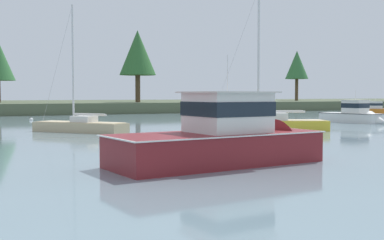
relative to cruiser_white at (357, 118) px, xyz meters
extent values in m
cube|color=#4C563D|center=(-20.79, 54.78, 0.31)|extent=(244.03, 45.52, 1.68)
cube|color=white|center=(-0.15, 0.75, -0.31)|extent=(3.60, 6.84, 1.54)
cone|color=white|center=(0.49, -2.44, -0.31)|extent=(2.45, 2.20, 2.13)
cube|color=black|center=(-0.15, 0.75, 0.44)|extent=(3.71, 6.98, 0.05)
cube|color=silver|center=(-0.05, 0.24, 1.14)|extent=(2.28, 2.46, 1.35)
cube|color=#19232D|center=(-0.05, 0.24, 1.28)|extent=(2.32, 2.51, 0.49)
cube|color=beige|center=(-0.05, 0.24, 1.85)|extent=(2.62, 2.77, 0.06)
cylinder|color=silver|center=(-0.05, 0.24, 2.41)|extent=(0.03, 0.03, 1.07)
cube|color=#196B70|center=(21.95, 23.75, -0.42)|extent=(3.38, 2.52, 0.51)
cube|color=#C6B289|center=(21.95, 23.75, -0.17)|extent=(3.54, 2.66, 0.05)
cube|color=tan|center=(21.95, 23.75, -0.21)|extent=(0.55, 0.99, 0.03)
cube|color=gold|center=(-14.78, -5.18, -0.41)|extent=(9.87, 6.24, 1.40)
cube|color=#CCB78E|center=(-14.78, -5.18, 0.32)|extent=(9.22, 5.73, 0.04)
cube|color=silver|center=(-14.34, -5.38, 0.63)|extent=(2.60, 2.32, 0.58)
cylinder|color=silver|center=(-15.49, -4.86, 5.73)|extent=(0.19, 0.19, 10.78)
cylinder|color=silver|center=(-13.72, -5.66, 1.02)|extent=(3.61, 1.74, 0.16)
cylinder|color=silver|center=(-13.72, -5.66, 1.07)|extent=(3.25, 1.57, 0.14)
cylinder|color=#999999|center=(-17.26, -4.06, 5.70)|extent=(3.56, 1.62, 10.74)
cube|color=orange|center=(19.71, 16.68, -0.34)|extent=(5.52, 4.65, 1.32)
cube|color=silver|center=(19.71, 16.68, 0.29)|extent=(5.65, 4.77, 0.05)
cube|color=silver|center=(19.74, 16.66, 0.83)|extent=(2.38, 2.26, 1.02)
cube|color=#19232D|center=(19.74, 16.66, 0.93)|extent=(2.42, 2.30, 0.37)
cube|color=beige|center=(19.74, 16.66, 1.37)|extent=(2.69, 2.58, 0.06)
cylinder|color=silver|center=(19.74, 16.66, 1.77)|extent=(0.03, 0.03, 0.73)
cube|color=tan|center=(-29.18, -0.39, -0.41)|extent=(6.64, 7.40, 1.30)
cube|color=#CCB78E|center=(-29.18, -0.39, 0.26)|extent=(6.15, 6.87, 0.04)
cube|color=silver|center=(-28.93, -0.69, 0.51)|extent=(2.15, 2.20, 0.47)
cylinder|color=silver|center=(-29.58, 0.09, 4.88)|extent=(0.16, 0.16, 9.20)
cylinder|color=silver|center=(-28.58, -1.12, 0.85)|extent=(2.10, 2.50, 0.13)
cylinder|color=silver|center=(-28.58, -1.12, 0.90)|extent=(1.91, 2.26, 0.14)
cylinder|color=#999999|center=(-30.58, 1.30, 4.85)|extent=(2.02, 2.44, 9.16)
cube|color=maroon|center=(-27.91, -20.75, -0.23)|extent=(9.45, 4.44, 2.09)
cone|color=maroon|center=(-23.38, -20.21, -0.23)|extent=(2.90, 3.33, 3.05)
cube|color=silver|center=(-27.91, -20.75, 0.79)|extent=(9.65, 4.60, 0.05)
cube|color=silver|center=(-27.36, -20.68, 1.66)|extent=(3.27, 3.04, 1.68)
cube|color=#19232D|center=(-27.36, -20.68, 1.82)|extent=(3.34, 3.10, 0.60)
cube|color=beige|center=(-27.36, -20.68, 2.52)|extent=(3.68, 3.51, 0.06)
cylinder|color=silver|center=(-27.36, -20.68, 3.33)|extent=(0.03, 0.03, 1.55)
sphere|color=white|center=(-30.38, 19.65, -0.45)|extent=(0.44, 0.44, 0.44)
torus|color=#333338|center=(-30.38, 19.65, -0.19)|extent=(0.12, 0.12, 0.02)
cylinder|color=brown|center=(-10.89, 38.74, 4.90)|extent=(0.81, 0.81, 7.50)
cone|color=#2D602D|center=(-10.89, 38.74, 9.41)|extent=(6.08, 6.08, 7.43)
cylinder|color=brown|center=(26.51, 44.90, 4.90)|extent=(0.67, 0.67, 7.49)
cone|color=#336B38|center=(26.51, 44.90, 8.70)|extent=(4.82, 4.82, 5.89)
camera|label=1|loc=(-37.63, -38.84, 2.42)|focal=45.66mm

